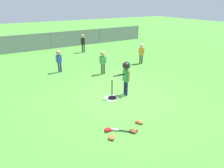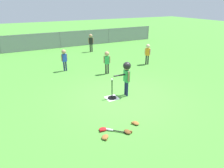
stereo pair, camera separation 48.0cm
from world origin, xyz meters
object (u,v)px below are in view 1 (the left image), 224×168
batter_child (126,72)px  glove_tossed_aside (112,137)px  batting_tee (112,95)px  fielder_deep_center (141,51)px  baseball_on_tee (112,80)px  fielder_deep_left (103,60)px  glove_by_plate (140,122)px  fielder_near_left (59,58)px  glove_near_bats (108,130)px  glove_outfield_drop (133,131)px  fielder_deep_right (83,41)px  spare_bat_silver (115,130)px

batter_child → glove_tossed_aside: bearing=-132.7°
batting_tee → fielder_deep_center: (3.61, 2.81, 0.61)m
baseball_on_tee → fielder_deep_left: fielder_deep_left is taller
baseball_on_tee → glove_by_plate: baseball_on_tee is taller
baseball_on_tee → batting_tee: bearing=166.0°
fielder_near_left → glove_near_bats: size_ratio=4.16×
fielder_deep_left → glove_outfield_drop: (-1.53, -4.43, -0.67)m
fielder_near_left → fielder_deep_left: size_ratio=0.99×
baseball_on_tee → fielder_deep_right: bearing=74.4°
fielder_deep_left → fielder_deep_right: bearing=78.0°
spare_bat_silver → glove_near_bats: 0.19m
fielder_deep_right → spare_bat_silver: (-2.87, -8.62, -0.75)m
glove_tossed_aside → glove_outfield_drop: size_ratio=1.11×
fielder_near_left → glove_by_plate: fielder_near_left is taller
glove_by_plate → fielder_deep_left: bearing=75.0°
fielder_deep_center → glove_by_plate: 5.96m
fielder_near_left → glove_by_plate: 5.59m
fielder_deep_center → glove_near_bats: bearing=-136.8°
glove_near_bats → fielder_deep_left: bearing=62.8°
fielder_deep_right → glove_near_bats: bearing=-109.6°
baseball_on_tee → spare_bat_silver: 2.07m
glove_tossed_aside → fielder_deep_right: bearing=70.6°
batting_tee → baseball_on_tee: 0.61m
glove_outfield_drop → fielder_deep_center: bearing=49.2°
batting_tee → spare_bat_silver: size_ratio=1.35×
glove_tossed_aside → spare_bat_silver: bearing=42.1°
batting_tee → spare_bat_silver: batting_tee is taller
batter_child → spare_bat_silver: bearing=-131.9°
fielder_deep_right → glove_by_plate: 8.95m
fielder_deep_right → glove_near_bats: (-3.03, -8.52, -0.74)m
glove_outfield_drop → glove_tossed_aside: bearing=173.5°
fielder_deep_center → spare_bat_silver: (-4.55, -4.53, -0.68)m
batting_tee → glove_by_plate: bearing=-94.9°
fielder_deep_center → spare_bat_silver: 6.45m
fielder_near_left → fielder_deep_left: (1.68, -1.33, 0.01)m
fielder_deep_right → batter_child: bearing=-101.1°
fielder_deep_right → glove_by_plate: fielder_deep_right is taller
batter_child → fielder_near_left: bearing=108.7°
baseball_on_tee → glove_by_plate: (-0.15, -1.77, -0.69)m
glove_tossed_aside → fielder_deep_left: bearing=63.6°
fielder_deep_center → fielder_near_left: bearing=167.7°
batter_child → glove_near_bats: size_ratio=4.95×
glove_outfield_drop → glove_by_plate: bearing=30.7°
fielder_near_left → glove_tossed_aside: 5.75m
fielder_near_left → glove_near_bats: 5.42m
baseball_on_tee → glove_tossed_aside: size_ratio=0.27×
fielder_near_left → glove_outfield_drop: size_ratio=4.40×
fielder_deep_center → glove_near_bats: size_ratio=4.27×
baseball_on_tee → fielder_deep_center: bearing=37.9°
fielder_deep_left → glove_outfield_drop: 4.74m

